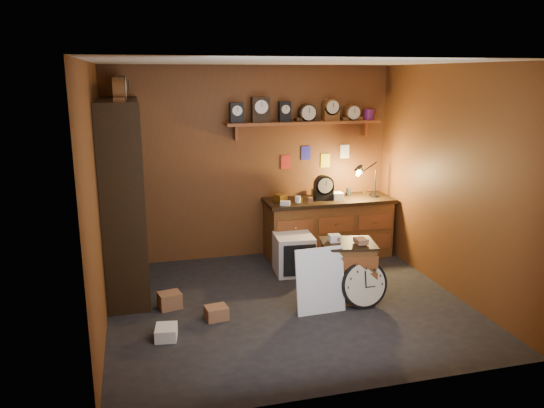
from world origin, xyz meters
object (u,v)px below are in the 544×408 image
Objects in this scene: big_round_clock at (364,284)px; workbench at (328,224)px; shelving_unit at (121,189)px; low_cabinet at (347,268)px.

workbench is at bearing 82.65° from big_round_clock.
workbench is (2.83, 0.49, -0.78)m from shelving_unit.
workbench is 3.34× the size of big_round_clock.
low_cabinet is (-0.32, -1.49, -0.09)m from workbench.
shelving_unit is 4.68× the size of big_round_clock.
big_round_clock is at bearing -59.37° from low_cabinet.
workbench is at bearing 88.78° from low_cabinet.
low_cabinet is at bearing -21.61° from shelving_unit.
shelving_unit is 2.98m from workbench.
shelving_unit is at bearing 169.33° from low_cabinet.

